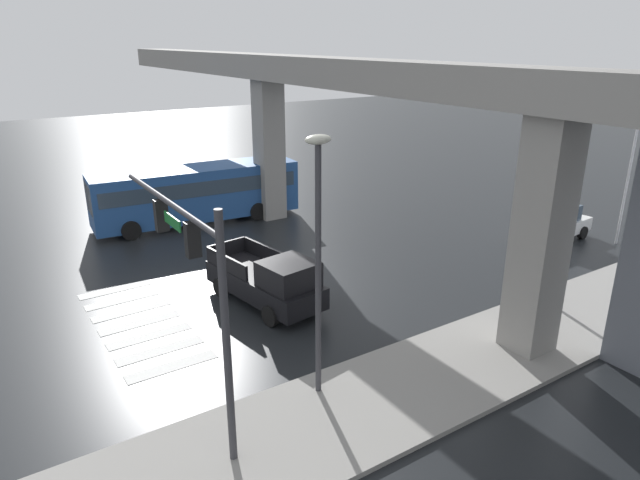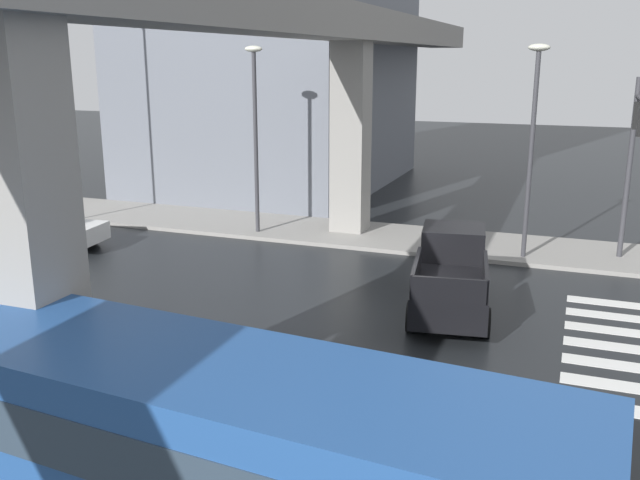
% 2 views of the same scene
% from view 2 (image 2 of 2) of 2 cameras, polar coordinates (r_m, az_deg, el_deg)
% --- Properties ---
extents(ground_plane, '(120.00, 120.00, 0.00)m').
position_cam_2_polar(ground_plane, '(18.88, 5.69, -6.36)').
color(ground_plane, black).
extents(crosswalk_stripes, '(7.15, 2.80, 0.01)m').
position_cam_2_polar(crosswalk_stripes, '(18.41, 23.82, -8.16)').
color(crosswalk_stripes, silver).
rests_on(crosswalk_stripes, ground).
extents(elevated_overpass, '(55.25, 1.98, 8.62)m').
position_cam_2_polar(elevated_overpass, '(19.00, -5.67, 16.35)').
color(elevated_overpass, gray).
rests_on(elevated_overpass, ground).
extents(sidewalk_east, '(4.00, 36.00, 0.15)m').
position_cam_2_polar(sidewalk_east, '(26.82, 6.08, 0.19)').
color(sidewalk_east, gray).
rests_on(sidewalk_east, ground).
extents(pickup_truck, '(5.33, 2.65, 2.08)m').
position_cam_2_polar(pickup_truck, '(19.44, 10.77, -2.84)').
color(pickup_truck, black).
rests_on(pickup_truck, ground).
extents(city_bus, '(3.41, 10.97, 2.99)m').
position_cam_2_polar(city_bus, '(9.94, -10.68, -16.08)').
color(city_bus, '#234C8C').
rests_on(city_bus, ground).
extents(sedan_white, '(2.27, 4.45, 1.72)m').
position_cam_2_polar(sedan_white, '(27.27, -21.80, 1.13)').
color(sedan_white, silver).
rests_on(sedan_white, ground).
extents(traffic_signal_mast, '(6.49, 0.32, 6.20)m').
position_cam_2_polar(traffic_signal_mast, '(23.61, 24.64, 7.61)').
color(traffic_signal_mast, '#38383D').
rests_on(traffic_signal_mast, ground).
extents(street_lamp_near_corner, '(0.44, 0.70, 7.24)m').
position_cam_2_polar(street_lamp_near_corner, '(24.11, 17.16, 8.82)').
color(street_lamp_near_corner, '#38383D').
rests_on(street_lamp_near_corner, ground).
extents(street_lamp_mid_block, '(0.44, 0.70, 7.24)m').
position_cam_2_polar(street_lamp_mid_block, '(26.74, -5.37, 9.92)').
color(street_lamp_mid_block, '#38383D').
rests_on(street_lamp_mid_block, ground).
extents(flagpole, '(1.16, 0.12, 11.92)m').
position_cam_2_polar(flagpole, '(29.64, -23.21, 13.62)').
color(flagpole, silver).
rests_on(flagpole, ground).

